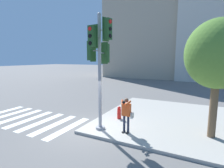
{
  "coord_description": "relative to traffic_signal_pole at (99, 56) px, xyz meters",
  "views": [
    {
      "loc": [
        4.63,
        -6.74,
        3.53
      ],
      "look_at": [
        1.0,
        0.51,
        2.35
      ],
      "focal_mm": 28.0,
      "sensor_mm": 36.0,
      "label": 1
    }
  ],
  "objects": [
    {
      "name": "building_right",
      "position": [
        7.08,
        26.69,
        7.28
      ],
      "size": [
        13.02,
        9.93,
        21.85
      ],
      "color": "beige",
      "rests_on": "ground_plane"
    },
    {
      "name": "ground_plane",
      "position": [
        -0.47,
        -0.27,
        -3.67
      ],
      "size": [
        160.0,
        160.0,
        0.0
      ],
      "primitive_type": "plane",
      "color": "slate"
    },
    {
      "name": "street_tree",
      "position": [
        4.8,
        1.44,
        0.02
      ],
      "size": [
        2.63,
        2.63,
        5.03
      ],
      "color": "brown",
      "rests_on": "sidewalk_corner"
    },
    {
      "name": "fire_hydrant",
      "position": [
        0.22,
        1.75,
        -3.18
      ],
      "size": [
        0.22,
        0.28,
        0.71
      ],
      "color": "red",
      "rests_on": "sidewalk_corner"
    },
    {
      "name": "crosswalk_stripes",
      "position": [
        -4.56,
        -0.37,
        -3.66
      ],
      "size": [
        6.21,
        3.18,
        0.01
      ],
      "color": "silver",
      "rests_on": "ground_plane"
    },
    {
      "name": "sidewalk_corner",
      "position": [
        3.03,
        3.23,
        -3.6
      ],
      "size": [
        8.0,
        8.0,
        0.13
      ],
      "color": "#ADA89E",
      "rests_on": "ground_plane"
    },
    {
      "name": "traffic_signal_pole",
      "position": [
        0.0,
        0.0,
        0.0
      ],
      "size": [
        1.31,
        1.31,
        5.44
      ],
      "color": "#939399",
      "rests_on": "sidewalk_corner"
    },
    {
      "name": "person_photographer",
      "position": [
        1.3,
        0.19,
        -2.57
      ],
      "size": [
        0.58,
        0.54,
        1.62
      ],
      "color": "black",
      "rests_on": "sidewalk_corner"
    },
    {
      "name": "building_left",
      "position": [
        -4.76,
        27.52,
        7.68
      ],
      "size": [
        16.22,
        10.0,
        22.66
      ],
      "color": "tan",
      "rests_on": "ground_plane"
    }
  ]
}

